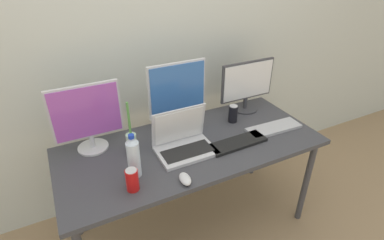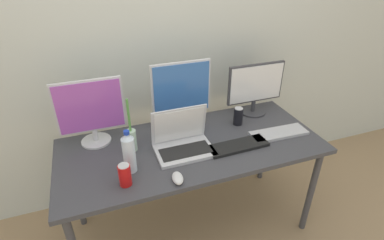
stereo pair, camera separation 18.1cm
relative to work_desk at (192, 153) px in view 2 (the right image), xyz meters
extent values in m
plane|color=#9E7F5B|center=(0.00, 0.00, -0.68)|extent=(16.00, 16.00, 0.00)
cube|color=silver|center=(0.00, 0.59, 0.62)|extent=(7.00, 0.08, 2.60)
cylinder|color=#424247|center=(0.77, -0.30, -0.32)|extent=(0.04, 0.04, 0.71)
cylinder|color=#424247|center=(-0.77, 0.30, -0.32)|extent=(0.04, 0.04, 0.71)
cylinder|color=#424247|center=(0.77, 0.30, -0.32)|extent=(0.04, 0.04, 0.71)
cube|color=#3D3D42|center=(0.00, 0.00, 0.05)|extent=(1.66, 0.73, 0.03)
cylinder|color=silver|center=(-0.57, 0.24, 0.07)|extent=(0.19, 0.19, 0.01)
cylinder|color=silver|center=(-0.57, 0.24, 0.11)|extent=(0.03, 0.03, 0.08)
cube|color=silver|center=(-0.57, 0.24, 0.32)|extent=(0.41, 0.02, 0.34)
cube|color=#A54CB2|center=(-0.57, 0.23, 0.32)|extent=(0.38, 0.01, 0.31)
cylinder|color=silver|center=(0.01, 0.24, 0.07)|extent=(0.19, 0.19, 0.01)
cylinder|color=silver|center=(0.01, 0.24, 0.12)|extent=(0.03, 0.03, 0.09)
cube|color=silver|center=(0.01, 0.24, 0.35)|extent=(0.40, 0.02, 0.36)
cube|color=#3366B2|center=(0.01, 0.23, 0.35)|extent=(0.38, 0.01, 0.34)
cylinder|color=#38383D|center=(0.58, 0.25, 0.07)|extent=(0.19, 0.19, 0.01)
cylinder|color=#38383D|center=(0.58, 0.25, 0.12)|extent=(0.03, 0.03, 0.08)
cube|color=#38383D|center=(0.58, 0.25, 0.30)|extent=(0.44, 0.02, 0.29)
cube|color=white|center=(0.58, 0.24, 0.30)|extent=(0.41, 0.01, 0.27)
cube|color=silver|center=(-0.07, -0.06, 0.07)|extent=(0.35, 0.24, 0.02)
cube|color=black|center=(-0.07, -0.08, 0.09)|extent=(0.31, 0.13, 0.00)
cube|color=silver|center=(-0.07, 0.04, 0.20)|extent=(0.35, 0.05, 0.24)
cube|color=white|center=(-0.07, 0.04, 0.20)|extent=(0.31, 0.04, 0.22)
cube|color=#B2B2B7|center=(0.59, -0.09, 0.07)|extent=(0.39, 0.15, 0.02)
cube|color=black|center=(0.26, -0.13, 0.07)|extent=(0.39, 0.13, 0.02)
ellipsoid|color=silver|center=(-0.19, -0.30, 0.08)|extent=(0.07, 0.11, 0.04)
cylinder|color=silver|center=(-0.41, -0.12, 0.17)|extent=(0.07, 0.07, 0.21)
cone|color=silver|center=(-0.41, -0.12, 0.29)|extent=(0.06, 0.06, 0.03)
cylinder|color=#1938B2|center=(-0.41, -0.12, 0.31)|extent=(0.03, 0.03, 0.02)
cylinder|color=black|center=(0.39, 0.13, 0.12)|extent=(0.07, 0.07, 0.12)
cylinder|color=silver|center=(0.39, 0.13, 0.19)|extent=(0.06, 0.06, 0.00)
cylinder|color=red|center=(-0.45, -0.23, 0.12)|extent=(0.07, 0.07, 0.12)
cylinder|color=silver|center=(-0.45, -0.23, 0.19)|extent=(0.06, 0.06, 0.00)
cylinder|color=#B2D1B7|center=(-0.37, 0.07, 0.13)|extent=(0.06, 0.06, 0.14)
cylinder|color=#519342|center=(-0.37, 0.07, 0.31)|extent=(0.01, 0.01, 0.21)
camera|label=1|loc=(-0.70, -1.41, 1.15)|focal=28.00mm
camera|label=2|loc=(-0.54, -1.48, 1.15)|focal=28.00mm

